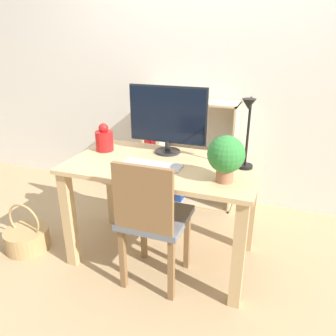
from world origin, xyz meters
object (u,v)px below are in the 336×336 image
(vase, at_px, (104,139))
(potted_plant, at_px, (226,156))
(monitor, at_px, (168,117))
(chair, at_px, (152,218))
(bookshelf, at_px, (174,161))
(basket, at_px, (27,237))
(keyboard, at_px, (152,165))
(desk_lamp, at_px, (247,127))

(vase, xyz_separation_m, potted_plant, (0.93, -0.25, 0.07))
(vase, bearing_deg, monitor, 14.04)
(chair, bearing_deg, bookshelf, 104.22)
(potted_plant, xyz_separation_m, basket, (-1.45, -0.12, -0.80))
(keyboard, bearing_deg, chair, -68.46)
(desk_lamp, distance_m, potted_plant, 0.25)
(basket, bearing_deg, bookshelf, 56.58)
(chair, xyz_separation_m, basket, (-1.05, 0.02, -0.40))
(chair, relative_size, bookshelf, 0.89)
(keyboard, relative_size, potted_plant, 1.45)
(monitor, relative_size, desk_lamp, 1.24)
(monitor, distance_m, chair, 0.72)
(monitor, xyz_separation_m, basket, (-0.97, -0.47, -0.91))
(basket, bearing_deg, chair, -1.30)
(desk_lamp, relative_size, basket, 1.20)
(bookshelf, height_order, basket, bookshelf)
(chair, bearing_deg, potted_plant, 20.91)
(vase, height_order, chair, vase)
(keyboard, bearing_deg, potted_plant, -8.94)
(desk_lamp, bearing_deg, bookshelf, 131.08)
(vase, bearing_deg, basket, -145.27)
(chair, bearing_deg, vase, 145.29)
(chair, height_order, basket, chair)
(potted_plant, bearing_deg, chair, -160.62)
(vase, relative_size, chair, 0.23)
(bookshelf, bearing_deg, chair, -77.31)
(vase, bearing_deg, desk_lamp, -2.71)
(monitor, height_order, bookshelf, monitor)
(monitor, relative_size, bookshelf, 0.57)
(chair, bearing_deg, desk_lamp, 36.51)
(monitor, height_order, potted_plant, monitor)
(desk_lamp, height_order, chair, desk_lamp)
(vase, bearing_deg, bookshelf, 72.62)
(keyboard, height_order, chair, chair)
(monitor, xyz_separation_m, desk_lamp, (0.56, -0.16, 0.02))
(monitor, bearing_deg, potted_plant, -36.69)
(keyboard, xyz_separation_m, basket, (-0.96, -0.19, -0.66))
(desk_lamp, bearing_deg, basket, -168.41)
(monitor, xyz_separation_m, bookshelf, (-0.19, 0.71, -0.60))
(keyboard, distance_m, basket, 1.18)
(monitor, height_order, keyboard, monitor)
(keyboard, height_order, desk_lamp, desk_lamp)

